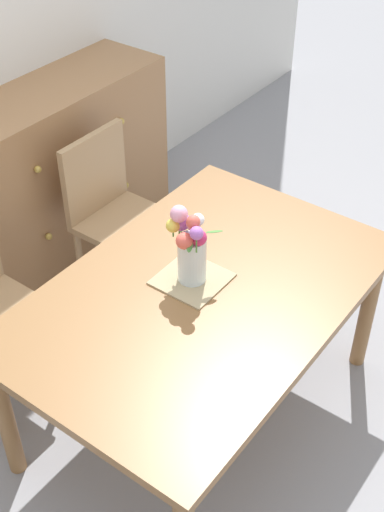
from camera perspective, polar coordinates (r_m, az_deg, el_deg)
name	(u,v)px	position (r m, az deg, el deg)	size (l,w,h in m)	color
ground_plane	(200,410)	(3.18, 0.70, -12.68)	(12.00, 12.00, 0.00)	#939399
dining_table	(202,306)	(2.71, 0.80, -4.17)	(1.56, 1.03, 0.73)	olive
chair_right	(113,208)	(3.48, -6.57, 3.98)	(0.42, 0.42, 0.90)	tan
dresser	(56,177)	(3.81, -11.31, 6.51)	(1.40, 0.47, 1.00)	#9E7047
placemat	(192,279)	(2.70, 0.00, -1.92)	(0.26, 0.26, 0.01)	tan
flower_vase	(190,244)	(2.59, -0.18, 0.98)	(0.20, 0.20, 0.32)	silver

